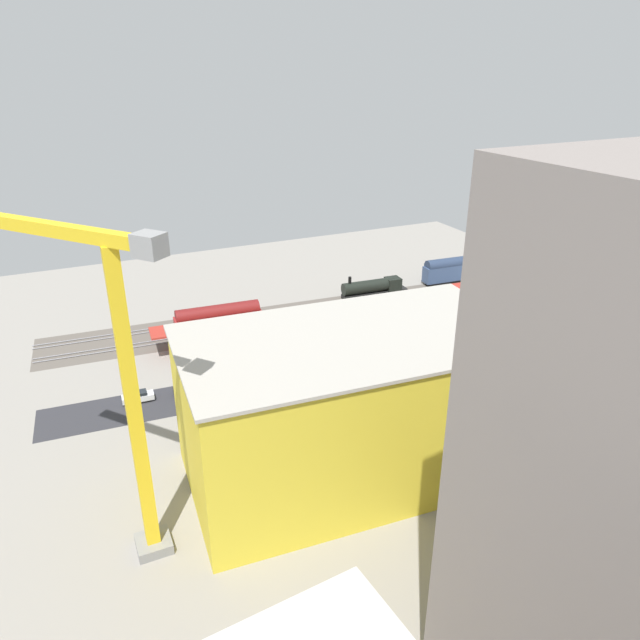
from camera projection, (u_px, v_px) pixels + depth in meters
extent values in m
plane|color=gray|center=(330.00, 365.00, 101.02)|extent=(149.66, 149.66, 0.00)
cube|color=#5B544C|center=(282.00, 318.00, 119.84)|extent=(94.27, 20.19, 0.01)
cube|color=#2D2D33|center=(336.00, 370.00, 99.36)|extent=(93.94, 15.41, 0.01)
cube|color=#9E9EA8|center=(276.00, 311.00, 122.77)|extent=(93.33, 6.55, 0.12)
cube|color=#9E9EA8|center=(278.00, 313.00, 121.57)|extent=(93.33, 6.55, 0.12)
cube|color=#9E9EA8|center=(286.00, 321.00, 117.96)|extent=(93.33, 6.55, 0.12)
cube|color=#9E9EA8|center=(289.00, 323.00, 116.77)|extent=(93.33, 6.55, 0.12)
cube|color=#A82D23|center=(331.00, 307.00, 113.58)|extent=(68.38, 9.78, 0.36)
cylinder|color=slate|center=(465.00, 297.00, 124.50)|extent=(0.30, 0.30, 4.18)
cylinder|color=slate|center=(400.00, 307.00, 119.50)|extent=(0.30, 0.30, 4.18)
cylinder|color=slate|center=(331.00, 318.00, 114.50)|extent=(0.30, 0.30, 4.18)
cylinder|color=slate|center=(254.00, 330.00, 109.50)|extent=(0.30, 0.30, 4.18)
cylinder|color=slate|center=(171.00, 342.00, 104.50)|extent=(0.30, 0.30, 4.18)
cube|color=black|center=(375.00, 293.00, 130.99)|extent=(15.42, 3.53, 1.00)
cylinder|color=black|center=(368.00, 286.00, 129.71)|extent=(12.25, 3.58, 2.76)
cube|color=black|center=(393.00, 285.00, 131.91)|extent=(3.39, 3.17, 3.60)
cylinder|color=black|center=(350.00, 280.00, 127.39)|extent=(0.70, 0.70, 1.40)
cube|color=black|center=(460.00, 279.00, 140.01)|extent=(17.36, 3.51, 0.60)
cube|color=#384C72|center=(460.00, 271.00, 139.14)|extent=(19.31, 4.23, 3.68)
cylinder|color=#273550|center=(461.00, 262.00, 138.30)|extent=(18.55, 4.17, 2.92)
cube|color=black|center=(220.00, 334.00, 111.94)|extent=(14.83, 3.38, 0.60)
cube|color=maroon|center=(219.00, 323.00, 111.03)|extent=(16.49, 4.08, 3.92)
cylinder|color=maroon|center=(218.00, 312.00, 110.13)|extent=(15.84, 4.04, 2.97)
cube|color=black|center=(413.00, 343.00, 108.63)|extent=(3.52, 1.86, 0.30)
cube|color=#474C51|center=(414.00, 341.00, 108.41)|extent=(4.17, 1.97, 0.79)
cube|color=#1E2328|center=(414.00, 337.00, 108.14)|extent=(2.37, 1.65, 0.54)
cube|color=black|center=(371.00, 351.00, 105.52)|extent=(3.65, 1.76, 0.30)
cube|color=black|center=(371.00, 349.00, 105.31)|extent=(4.34, 1.85, 0.77)
cube|color=#1E2328|center=(371.00, 345.00, 105.01)|extent=(2.45, 1.59, 0.67)
cube|color=black|center=(332.00, 360.00, 102.63)|extent=(3.58, 1.91, 0.30)
cube|color=maroon|center=(332.00, 357.00, 102.40)|extent=(4.25, 2.01, 0.82)
cube|color=#1E2328|center=(332.00, 353.00, 102.11)|extent=(2.40, 1.72, 0.62)
cube|color=black|center=(288.00, 370.00, 99.12)|extent=(3.54, 1.94, 0.30)
cube|color=navy|center=(288.00, 367.00, 98.88)|extent=(4.19, 2.07, 0.89)
cube|color=#1E2328|center=(288.00, 363.00, 98.58)|extent=(2.39, 1.71, 0.59)
cube|color=black|center=(237.00, 381.00, 95.70)|extent=(3.61, 1.94, 0.30)
cube|color=maroon|center=(237.00, 378.00, 95.49)|extent=(4.27, 2.06, 0.75)
cube|color=#1E2328|center=(237.00, 375.00, 95.21)|extent=(2.44, 1.71, 0.59)
cube|color=black|center=(187.00, 392.00, 92.46)|extent=(3.54, 2.12, 0.30)
cube|color=black|center=(187.00, 390.00, 92.25)|extent=(4.19, 2.26, 0.72)
cube|color=#1E2328|center=(186.00, 386.00, 91.96)|extent=(2.40, 1.87, 0.70)
cube|color=black|center=(139.00, 400.00, 90.27)|extent=(4.09, 1.94, 0.30)
cube|color=silver|center=(138.00, 397.00, 90.03)|extent=(4.85, 2.07, 0.87)
cube|color=#1E2328|center=(137.00, 393.00, 89.76)|extent=(2.75, 1.72, 0.50)
cube|color=yellow|center=(351.00, 407.00, 71.80)|extent=(41.17, 24.21, 18.45)
cube|color=#ADA89E|center=(353.00, 337.00, 67.99)|extent=(41.81, 24.85, 0.40)
cube|color=gray|center=(154.00, 544.00, 62.87)|extent=(3.60, 3.60, 1.20)
cube|color=yellow|center=(134.00, 415.00, 56.28)|extent=(1.40, 1.40, 33.79)
cube|color=yellow|center=(40.00, 227.00, 52.50)|extent=(14.85, 18.07, 1.20)
cube|color=gray|center=(149.00, 245.00, 47.38)|extent=(3.06, 3.12, 2.00)
cube|color=black|center=(303.00, 399.00, 90.57)|extent=(9.79, 3.23, 0.50)
cube|color=silver|center=(310.00, 388.00, 90.18)|extent=(7.64, 3.24, 3.02)
cube|color=silver|center=(280.00, 395.00, 88.94)|extent=(2.44, 2.67, 2.23)
cylinder|color=brown|center=(339.00, 376.00, 94.64)|extent=(0.47, 0.47, 2.78)
sphere|color=#2D7233|center=(339.00, 360.00, 93.42)|extent=(4.64, 4.64, 4.64)
cylinder|color=brown|center=(351.00, 371.00, 95.20)|extent=(0.55, 0.55, 3.71)
sphere|color=#38843D|center=(351.00, 350.00, 93.66)|extent=(5.61, 5.61, 5.61)
cylinder|color=brown|center=(291.00, 390.00, 90.86)|extent=(0.49, 0.49, 2.52)
sphere|color=#38843D|center=(291.00, 373.00, 89.60)|extent=(5.30, 5.30, 5.30)
cylinder|color=brown|center=(432.00, 356.00, 99.78)|extent=(0.42, 0.42, 3.95)
sphere|color=#2D7233|center=(433.00, 337.00, 98.32)|extent=(4.69, 4.69, 4.69)
cylinder|color=brown|center=(428.00, 355.00, 100.61)|extent=(0.40, 0.40, 3.62)
sphere|color=#38843D|center=(429.00, 334.00, 99.00)|extent=(6.22, 6.22, 6.22)
cylinder|color=#333333|center=(352.00, 369.00, 94.42)|extent=(0.16, 0.16, 5.25)
cube|color=black|center=(353.00, 352.00, 93.17)|extent=(0.36, 0.36, 0.90)
sphere|color=red|center=(352.00, 350.00, 92.97)|extent=(0.20, 0.20, 0.20)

